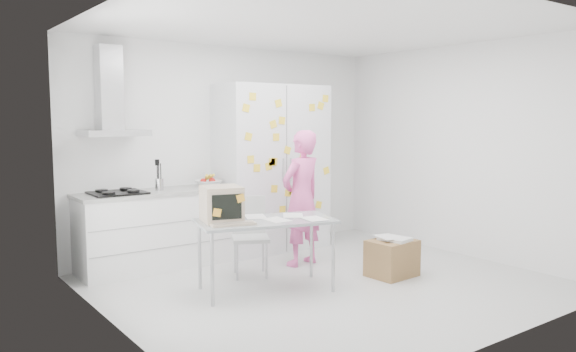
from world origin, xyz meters
TOP-DOWN VIEW (x-y plane):
  - floor at (0.00, 0.00)m, footprint 4.50×4.00m
  - walls at (0.00, 0.72)m, footprint 4.52×4.01m
  - ceiling at (0.00, 0.00)m, footprint 4.50×4.00m
  - counter_run at (-1.20, 1.70)m, footprint 1.84×0.63m
  - range_hood at (-1.65, 1.84)m, footprint 0.70×0.48m
  - tall_cabinet at (0.45, 1.67)m, footprint 1.50×0.68m
  - person at (0.27, 0.79)m, footprint 0.65×0.48m
  - desk at (-0.91, 0.31)m, footprint 1.50×1.03m
  - chair at (-0.46, 0.80)m, footprint 0.54×0.54m
  - cardboard_box at (0.78, -0.20)m, footprint 0.53×0.44m

SIDE VIEW (x-z plane):
  - floor at x=0.00m, z-range -0.02..0.00m
  - cardboard_box at x=0.78m, z-range -0.01..0.43m
  - counter_run at x=-1.20m, z-range -0.17..1.11m
  - chair at x=-0.46m, z-range 0.06..0.94m
  - person at x=0.27m, z-range 0.00..1.62m
  - desk at x=-0.91m, z-range 0.28..1.37m
  - tall_cabinet at x=0.45m, z-range 0.00..2.20m
  - walls at x=0.00m, z-range 0.00..2.70m
  - range_hood at x=-1.65m, z-range 1.45..2.46m
  - ceiling at x=0.00m, z-range 2.69..2.71m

